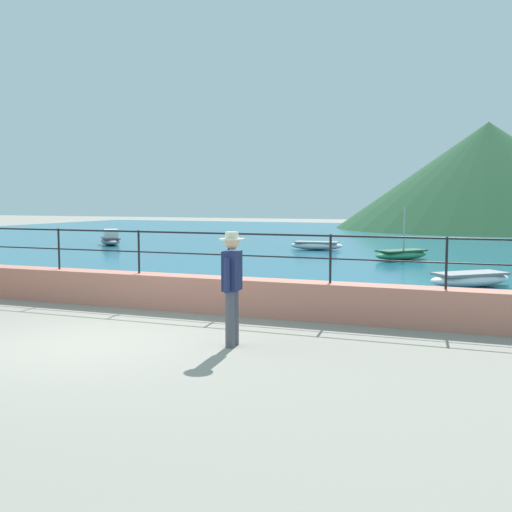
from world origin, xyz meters
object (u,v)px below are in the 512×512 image
Objects in this scene: person_walking at (232,283)px; boat_4 at (111,239)px; boat_1 at (316,245)px; boat_5 at (470,279)px; boat_3 at (401,254)px.

boat_4 is (-13.47, 16.31, -0.65)m from person_walking.
boat_1 is at bearing 4.50° from boat_4.
boat_1 is at bearing 125.00° from boat_5.
boat_1 is 1.02× the size of boat_5.
person_walking reaches higher than boat_4.
boat_4 is 18.76m from boat_5.
boat_3 reaches higher than boat_4.
person_walking is at bearing -92.47° from boat_3.
person_walking is 0.75× the size of boat_4.
boat_4 reaches higher than boat_1.
boat_1 is 10.04m from boat_4.
boat_3 is 14.27m from boat_4.
boat_4 is at bearing 170.50° from boat_3.
boat_3 is (0.60, 13.96, -0.72)m from person_walking.
boat_5 is (2.56, -6.32, -0.01)m from boat_3.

